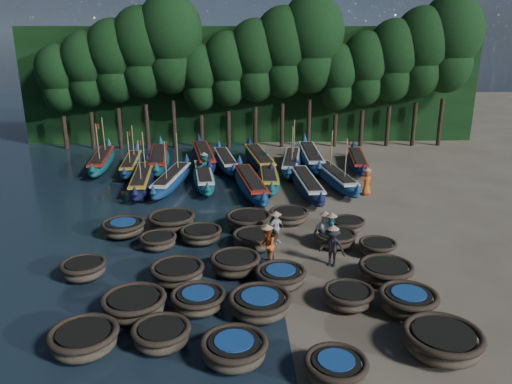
{
  "coord_description": "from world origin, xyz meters",
  "views": [
    {
      "loc": [
        -1.68,
        -22.33,
        9.51
      ],
      "look_at": [
        -0.57,
        3.2,
        1.3
      ],
      "focal_mm": 35.0,
      "sensor_mm": 36.0,
      "label": 1
    }
  ],
  "objects_px": {
    "coracle_14": "(386,272)",
    "fisherman_6": "(367,181)",
    "coracle_8": "(348,297)",
    "coracle_12": "(235,264)",
    "long_boat_8": "(335,178)",
    "coracle_19": "(378,248)",
    "long_boat_2": "(142,180)",
    "long_boat_11": "(159,159)",
    "coracle_20": "(123,228)",
    "fisherman_1": "(331,229)",
    "coracle_5": "(134,304)",
    "long_boat_13": "(226,161)",
    "long_boat_7": "(307,184)",
    "fisherman_2": "(267,245)",
    "coracle_16": "(201,235)",
    "long_boat_3": "(172,179)",
    "fisherman_0": "(325,228)",
    "long_boat_6": "(268,176)",
    "coracle_22": "(249,221)",
    "coracle_13": "(281,277)",
    "long_boat_15": "(291,162)",
    "fisherman_5": "(204,166)",
    "coracle_17": "(255,240)",
    "coracle_1": "(161,335)",
    "coracle_21": "(171,221)",
    "long_boat_12": "(204,156)",
    "coracle_3": "(336,368)",
    "coracle_10": "(84,269)",
    "long_boat_4": "(204,177)",
    "coracle_2": "(234,350)",
    "long_boat_9": "(102,161)",
    "long_boat_10": "(131,164)",
    "long_boat_16": "(311,157)",
    "coracle_7": "(260,304)",
    "coracle_15": "(158,241)",
    "coracle_11": "(177,273)",
    "coracle_18": "(335,238)",
    "fisherman_3": "(332,246)",
    "coracle_4": "(443,341)",
    "coracle_23": "(289,216)",
    "coracle_9": "(408,301)",
    "long_boat_5": "(250,184)",
    "coracle_24": "(348,225)",
    "coracle_0": "(84,339)"
  },
  "relations": [
    {
      "from": "long_boat_16",
      "to": "coracle_21",
      "type": "bearing_deg",
      "value": -124.19
    },
    {
      "from": "long_boat_7",
      "to": "fisherman_2",
      "type": "bearing_deg",
      "value": -110.81
    },
    {
      "from": "coracle_13",
      "to": "coracle_15",
      "type": "distance_m",
      "value": 6.56
    },
    {
      "from": "coracle_5",
      "to": "long_boat_13",
      "type": "distance_m",
      "value": 20.23
    },
    {
      "from": "coracle_3",
      "to": "long_boat_3",
      "type": "bearing_deg",
      "value": 109.77
    },
    {
      "from": "coracle_3",
      "to": "fisherman_3",
      "type": "distance_m",
      "value": 7.46
    },
    {
      "from": "coracle_21",
      "to": "long_boat_12",
      "type": "xyz_separation_m",
      "value": [
        0.88,
        13.11,
        0.14
      ]
    },
    {
      "from": "coracle_11",
      "to": "coracle_18",
      "type": "bearing_deg",
      "value": 25.55
    },
    {
      "from": "coracle_13",
      "to": "long_boat_15",
      "type": "xyz_separation_m",
      "value": [
        2.36,
        17.35,
        0.11
      ]
    },
    {
      "from": "coracle_20",
      "to": "fisherman_1",
      "type": "height_order",
      "value": "fisherman_1"
    },
    {
      "from": "fisherman_2",
      "to": "coracle_12",
      "type": "bearing_deg",
      "value": -53.41
    },
    {
      "from": "coracle_14",
      "to": "fisherman_6",
      "type": "height_order",
      "value": "fisherman_6"
    },
    {
      "from": "coracle_17",
      "to": "long_boat_9",
      "type": "relative_size",
      "value": 0.3
    },
    {
      "from": "coracle_17",
      "to": "long_boat_11",
      "type": "xyz_separation_m",
      "value": [
        -6.48,
        14.9,
        0.14
      ]
    },
    {
      "from": "coracle_10",
      "to": "fisherman_6",
      "type": "bearing_deg",
      "value": 35.95
    },
    {
      "from": "coracle_7",
      "to": "long_boat_12",
      "type": "height_order",
      "value": "long_boat_12"
    },
    {
      "from": "long_boat_7",
      "to": "fisherman_2",
      "type": "distance_m",
      "value": 10.39
    },
    {
      "from": "coracle_16",
      "to": "long_boat_6",
      "type": "xyz_separation_m",
      "value": [
        3.83,
        9.47,
        0.13
      ]
    },
    {
      "from": "coracle_16",
      "to": "coracle_19",
      "type": "relative_size",
      "value": 1.23
    },
    {
      "from": "coracle_2",
      "to": "coracle_14",
      "type": "distance_m",
      "value": 7.67
    },
    {
      "from": "coracle_11",
      "to": "fisherman_2",
      "type": "height_order",
      "value": "fisherman_2"
    },
    {
      "from": "long_boat_3",
      "to": "fisherman_0",
      "type": "height_order",
      "value": "long_boat_3"
    },
    {
      "from": "coracle_9",
      "to": "long_boat_5",
      "type": "relative_size",
      "value": 0.3
    },
    {
      "from": "long_boat_6",
      "to": "long_boat_3",
      "type": "bearing_deg",
      "value": -173.86
    },
    {
      "from": "coracle_14",
      "to": "coracle_23",
      "type": "relative_size",
      "value": 1.23
    },
    {
      "from": "coracle_5",
      "to": "fisherman_3",
      "type": "bearing_deg",
      "value": 25.35
    },
    {
      "from": "coracle_1",
      "to": "coracle_4",
      "type": "distance_m",
      "value": 8.71
    },
    {
      "from": "long_boat_6",
      "to": "long_boat_11",
      "type": "bearing_deg",
      "value": 150.38
    },
    {
      "from": "long_boat_2",
      "to": "long_boat_11",
      "type": "distance_m",
      "value": 5.23
    },
    {
      "from": "long_boat_3",
      "to": "coracle_13",
      "type": "bearing_deg",
      "value": -57.06
    },
    {
      "from": "coracle_16",
      "to": "fisherman_1",
      "type": "bearing_deg",
      "value": -8.4
    },
    {
      "from": "coracle_12",
      "to": "fisherman_0",
      "type": "height_order",
      "value": "fisherman_0"
    },
    {
      "from": "coracle_17",
      "to": "coracle_1",
      "type": "bearing_deg",
      "value": -113.91
    },
    {
      "from": "coracle_8",
      "to": "coracle_19",
      "type": "height_order",
      "value": "coracle_8"
    },
    {
      "from": "coracle_8",
      "to": "coracle_12",
      "type": "distance_m",
      "value": 4.93
    },
    {
      "from": "coracle_20",
      "to": "coracle_21",
      "type": "height_order",
      "value": "coracle_21"
    },
    {
      "from": "coracle_12",
      "to": "fisherman_5",
      "type": "height_order",
      "value": "fisherman_5"
    },
    {
      "from": "coracle_10",
      "to": "fisherman_5",
      "type": "xyz_separation_m",
      "value": [
        4.1,
        14.01,
        0.51
      ]
    },
    {
      "from": "coracle_22",
      "to": "coracle_1",
      "type": "bearing_deg",
      "value": -107.43
    },
    {
      "from": "long_boat_11",
      "to": "long_boat_10",
      "type": "bearing_deg",
      "value": -158.71
    },
    {
      "from": "coracle_14",
      "to": "coracle_23",
      "type": "bearing_deg",
      "value": 115.03
    },
    {
      "from": "long_boat_4",
      "to": "fisherman_5",
      "type": "distance_m",
      "value": 1.18
    },
    {
      "from": "fisherman_1",
      "to": "coracle_0",
      "type": "bearing_deg",
      "value": 113.38
    },
    {
      "from": "long_boat_10",
      "to": "fisherman_2",
      "type": "height_order",
      "value": "long_boat_10"
    },
    {
      "from": "coracle_22",
      "to": "fisherman_1",
      "type": "bearing_deg",
      "value": -32.58
    },
    {
      "from": "long_boat_8",
      "to": "coracle_19",
      "type": "bearing_deg",
      "value": -99.43
    },
    {
      "from": "coracle_19",
      "to": "long_boat_10",
      "type": "height_order",
      "value": "long_boat_10"
    },
    {
      "from": "coracle_16",
      "to": "long_boat_16",
      "type": "xyz_separation_m",
      "value": [
        7.32,
        14.14,
        0.21
      ]
    },
    {
      "from": "coracle_15",
      "to": "coracle_24",
      "type": "relative_size",
      "value": 0.99
    },
    {
      "from": "coracle_15",
      "to": "fisherman_6",
      "type": "distance_m",
      "value": 13.77
    }
  ]
}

